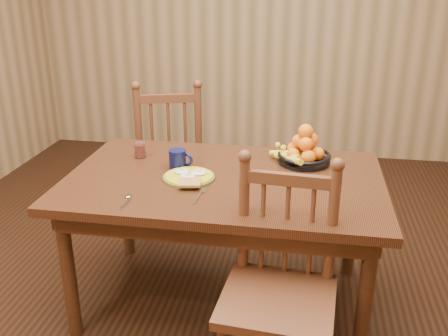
% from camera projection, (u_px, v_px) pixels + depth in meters
% --- Properties ---
extents(room, '(4.52, 5.02, 2.72)m').
position_uv_depth(room, '(224.00, 58.00, 2.31)').
color(room, black).
rests_on(room, ground).
extents(dining_table, '(1.60, 1.00, 0.75)m').
position_uv_depth(dining_table, '(224.00, 192.00, 2.57)').
color(dining_table, black).
rests_on(dining_table, ground).
extents(chair_far, '(0.59, 0.57, 1.05)m').
position_uv_depth(chair_far, '(170.00, 156.00, 3.50)').
color(chair_far, '#502A18').
rests_on(chair_far, ground).
extents(chair_near, '(0.49, 0.47, 1.01)m').
position_uv_depth(chair_near, '(279.00, 290.00, 2.07)').
color(chair_near, '#502A18').
rests_on(chair_near, ground).
extents(breakfast_plate, '(0.26, 0.29, 0.04)m').
position_uv_depth(breakfast_plate, '(189.00, 177.00, 2.51)').
color(breakfast_plate, '#59601E').
rests_on(breakfast_plate, dining_table).
extents(fork, '(0.04, 0.18, 0.00)m').
position_uv_depth(fork, '(200.00, 195.00, 2.32)').
color(fork, silver).
rests_on(fork, dining_table).
extents(spoon, '(0.04, 0.16, 0.01)m').
position_uv_depth(spoon, '(127.00, 198.00, 2.29)').
color(spoon, silver).
rests_on(spoon, dining_table).
extents(coffee_mug, '(0.13, 0.09, 0.10)m').
position_uv_depth(coffee_mug, '(178.00, 159.00, 2.63)').
color(coffee_mug, '#090D34').
rests_on(coffee_mug, dining_table).
extents(juice_glass, '(0.06, 0.06, 0.09)m').
position_uv_depth(juice_glass, '(140.00, 150.00, 2.79)').
color(juice_glass, silver).
rests_on(juice_glass, dining_table).
extents(fruit_bowl, '(0.32, 0.32, 0.22)m').
position_uv_depth(fruit_bowl, '(303.00, 152.00, 2.70)').
color(fruit_bowl, black).
rests_on(fruit_bowl, dining_table).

